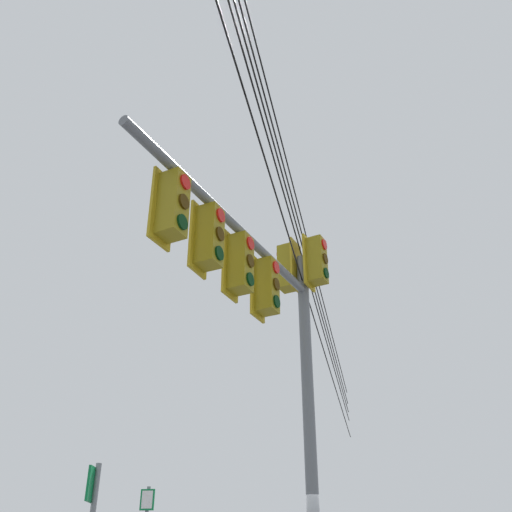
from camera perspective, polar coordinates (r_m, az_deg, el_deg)
The scene contains 2 objects.
signal_mast_assembly at distance 9.21m, azimuth 1.19°, elevation -4.66°, with size 4.61×3.38×7.04m.
overhead_wire_span at distance 12.00m, azimuth 5.09°, elevation -1.20°, with size 13.41×16.23×2.15m.
Camera 1 is at (-5.08, -8.42, 1.27)m, focal length 41.15 mm.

